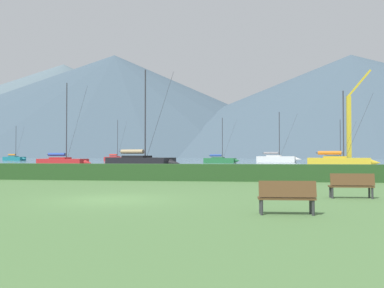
{
  "coord_description": "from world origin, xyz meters",
  "views": [
    {
      "loc": [
        4.84,
        -14.78,
        1.7
      ],
      "look_at": [
        -3.89,
        56.24,
        3.38
      ],
      "focal_mm": 38.56,
      "sensor_mm": 36.0,
      "label": 1
    }
  ],
  "objects_px": {
    "sailboat_slip_6": "(141,162)",
    "dock_crane": "(350,133)",
    "sailboat_slip_9": "(15,158)",
    "park_bench_near_path": "(351,184)",
    "sailboat_slip_10": "(63,162)",
    "sailboat_slip_7": "(277,159)",
    "sailboat_slip_4": "(220,160)",
    "sailboat_slip_2": "(116,158)",
    "park_bench_under_tree": "(287,196)",
    "sailboat_slip_3": "(339,162)",
    "sailboat_slip_1": "(338,160)"
  },
  "relations": [
    {
      "from": "sailboat_slip_2",
      "to": "dock_crane",
      "type": "distance_m",
      "value": 53.0
    },
    {
      "from": "sailboat_slip_2",
      "to": "dock_crane",
      "type": "bearing_deg",
      "value": 10.7
    },
    {
      "from": "sailboat_slip_4",
      "to": "dock_crane",
      "type": "distance_m",
      "value": 28.64
    },
    {
      "from": "sailboat_slip_9",
      "to": "park_bench_near_path",
      "type": "xyz_separation_m",
      "value": [
        60.68,
        -80.44,
        -0.04
      ]
    },
    {
      "from": "sailboat_slip_3",
      "to": "sailboat_slip_2",
      "type": "bearing_deg",
      "value": 146.17
    },
    {
      "from": "sailboat_slip_10",
      "to": "park_bench_under_tree",
      "type": "distance_m",
      "value": 46.8
    },
    {
      "from": "sailboat_slip_1",
      "to": "park_bench_under_tree",
      "type": "height_order",
      "value": "sailboat_slip_1"
    },
    {
      "from": "sailboat_slip_10",
      "to": "park_bench_under_tree",
      "type": "relative_size",
      "value": 6.96
    },
    {
      "from": "sailboat_slip_3",
      "to": "park_bench_under_tree",
      "type": "xyz_separation_m",
      "value": [
        -10.87,
        -42.05,
        -0.18
      ]
    },
    {
      "from": "sailboat_slip_6",
      "to": "park_bench_under_tree",
      "type": "distance_m",
      "value": 36.83
    },
    {
      "from": "sailboat_slip_7",
      "to": "sailboat_slip_9",
      "type": "height_order",
      "value": "sailboat_slip_7"
    },
    {
      "from": "sailboat_slip_4",
      "to": "park_bench_near_path",
      "type": "xyz_separation_m",
      "value": [
        8.12,
        -58.66,
        -0.02
      ]
    },
    {
      "from": "sailboat_slip_1",
      "to": "sailboat_slip_9",
      "type": "distance_m",
      "value": 76.21
    },
    {
      "from": "park_bench_under_tree",
      "to": "sailboat_slip_3",
      "type": "bearing_deg",
      "value": 72.61
    },
    {
      "from": "park_bench_near_path",
      "to": "sailboat_slip_3",
      "type": "bearing_deg",
      "value": 75.92
    },
    {
      "from": "sailboat_slip_4",
      "to": "sailboat_slip_10",
      "type": "distance_m",
      "value": 30.33
    },
    {
      "from": "sailboat_slip_7",
      "to": "park_bench_near_path",
      "type": "distance_m",
      "value": 67.31
    },
    {
      "from": "sailboat_slip_3",
      "to": "sailboat_slip_1",
      "type": "bearing_deg",
      "value": 89.07
    },
    {
      "from": "sailboat_slip_4",
      "to": "sailboat_slip_10",
      "type": "height_order",
      "value": "sailboat_slip_10"
    },
    {
      "from": "sailboat_slip_2",
      "to": "sailboat_slip_4",
      "type": "relative_size",
      "value": 1.19
    },
    {
      "from": "sailboat_slip_1",
      "to": "sailboat_slip_2",
      "type": "xyz_separation_m",
      "value": [
        -48.12,
        15.95,
        -0.0
      ]
    },
    {
      "from": "sailboat_slip_4",
      "to": "park_bench_under_tree",
      "type": "height_order",
      "value": "sailboat_slip_4"
    },
    {
      "from": "sailboat_slip_7",
      "to": "sailboat_slip_3",
      "type": "bearing_deg",
      "value": -66.05
    },
    {
      "from": "sailboat_slip_2",
      "to": "sailboat_slip_10",
      "type": "height_order",
      "value": "sailboat_slip_10"
    },
    {
      "from": "sailboat_slip_2",
      "to": "sailboat_slip_9",
      "type": "height_order",
      "value": "sailboat_slip_2"
    },
    {
      "from": "sailboat_slip_6",
      "to": "dock_crane",
      "type": "height_order",
      "value": "dock_crane"
    },
    {
      "from": "park_bench_under_tree",
      "to": "sailboat_slip_9",
      "type": "bearing_deg",
      "value": 121.31
    },
    {
      "from": "sailboat_slip_9",
      "to": "park_bench_under_tree",
      "type": "relative_size",
      "value": 5.46
    },
    {
      "from": "sailboat_slip_3",
      "to": "sailboat_slip_7",
      "type": "relative_size",
      "value": 0.96
    },
    {
      "from": "sailboat_slip_4",
      "to": "dock_crane",
      "type": "height_order",
      "value": "dock_crane"
    },
    {
      "from": "sailboat_slip_10",
      "to": "dock_crane",
      "type": "distance_m",
      "value": 57.21
    },
    {
      "from": "sailboat_slip_6",
      "to": "sailboat_slip_9",
      "type": "relative_size",
      "value": 1.31
    },
    {
      "from": "sailboat_slip_4",
      "to": "park_bench_under_tree",
      "type": "distance_m",
      "value": 63.44
    },
    {
      "from": "park_bench_near_path",
      "to": "sailboat_slip_4",
      "type": "bearing_deg",
      "value": 95.83
    },
    {
      "from": "sailboat_slip_9",
      "to": "dock_crane",
      "type": "bearing_deg",
      "value": 9.78
    },
    {
      "from": "sailboat_slip_1",
      "to": "sailboat_slip_4",
      "type": "xyz_separation_m",
      "value": [
        -21.88,
        -5.43,
        -0.03
      ]
    },
    {
      "from": "sailboat_slip_6",
      "to": "sailboat_slip_7",
      "type": "relative_size",
      "value": 1.13
    },
    {
      "from": "sailboat_slip_4",
      "to": "sailboat_slip_9",
      "type": "distance_m",
      "value": 56.89
    },
    {
      "from": "sailboat_slip_9",
      "to": "sailboat_slip_7",
      "type": "bearing_deg",
      "value": 5.39
    },
    {
      "from": "sailboat_slip_6",
      "to": "sailboat_slip_10",
      "type": "distance_m",
      "value": 12.91
    },
    {
      "from": "park_bench_under_tree",
      "to": "sailboat_slip_10",
      "type": "bearing_deg",
      "value": 118.75
    },
    {
      "from": "park_bench_near_path",
      "to": "dock_crane",
      "type": "bearing_deg",
      "value": 74.0
    },
    {
      "from": "sailboat_slip_1",
      "to": "sailboat_slip_3",
      "type": "height_order",
      "value": "sailboat_slip_3"
    },
    {
      "from": "sailboat_slip_9",
      "to": "park_bench_under_tree",
      "type": "xyz_separation_m",
      "value": [
        57.8,
        -85.01,
        -0.04
      ]
    },
    {
      "from": "sailboat_slip_7",
      "to": "sailboat_slip_9",
      "type": "relative_size",
      "value": 1.16
    },
    {
      "from": "dock_crane",
      "to": "sailboat_slip_6",
      "type": "bearing_deg",
      "value": -129.38
    },
    {
      "from": "sailboat_slip_3",
      "to": "sailboat_slip_10",
      "type": "xyz_separation_m",
      "value": [
        -35.42,
        -2.21,
        -0.06
      ]
    },
    {
      "from": "dock_crane",
      "to": "park_bench_under_tree",
      "type": "bearing_deg",
      "value": -105.19
    },
    {
      "from": "sailboat_slip_2",
      "to": "sailboat_slip_4",
      "type": "distance_m",
      "value": 33.85
    },
    {
      "from": "park_bench_near_path",
      "to": "sailboat_slip_10",
      "type": "bearing_deg",
      "value": 125.82
    }
  ]
}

